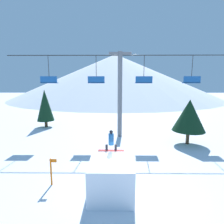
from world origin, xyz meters
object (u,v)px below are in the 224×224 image
object	(u,v)px
snow_ramp	(111,174)
snowboarder	(111,141)
trail_marker	(51,171)
pine_tree_near	(189,115)

from	to	relation	value
snow_ramp	snowboarder	size ratio (longest dim) A/B	2.15
snow_ramp	trail_marker	bearing A→B (deg)	172.67
snow_ramp	trail_marker	size ratio (longest dim) A/B	2.07
snow_ramp	trail_marker	world-z (taller)	snow_ramp
snow_ramp	snowboarder	distance (m)	1.89
pine_tree_near	snow_ramp	bearing A→B (deg)	-134.04
snow_ramp	snowboarder	bearing A→B (deg)	90.73
snowboarder	trail_marker	distance (m)	3.92
snow_ramp	pine_tree_near	xyz separation A→B (m)	(7.48, 7.74, 1.93)
snowboarder	trail_marker	world-z (taller)	snowboarder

